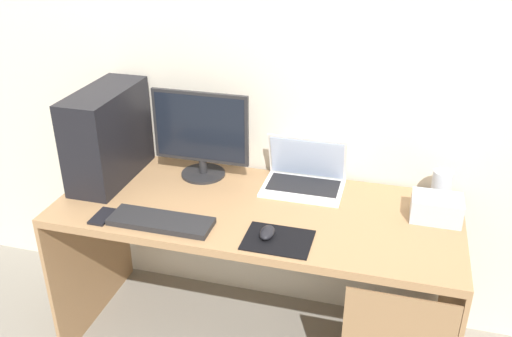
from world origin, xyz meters
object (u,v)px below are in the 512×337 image
Objects in this scene: speaker at (441,186)px; cell_phone at (103,216)px; pc_tower at (108,135)px; keyboard at (161,221)px; laptop at (304,178)px; mouse_left at (267,232)px; monitor at (201,135)px; projector at (436,208)px.

speaker reaches higher than cell_phone.
pc_tower reaches higher than cell_phone.
keyboard is (0.39, -0.32, -0.20)m from pc_tower.
laptop is at bearing 9.13° from pc_tower.
mouse_left is (-0.65, -0.47, -0.05)m from speaker.
speaker is 0.34× the size of keyboard.
keyboard is 3.23× the size of cell_phone.
laptop is 0.89m from cell_phone.
keyboard is (-0.01, -0.44, -0.19)m from monitor.
projector is at bearing -6.04° from monitor.
projector is (1.05, -0.11, -0.16)m from monitor.
pc_tower is at bearing 140.30° from keyboard.
monitor reaches higher than mouse_left.
projector is (-0.02, -0.16, -0.02)m from speaker.
cell_phone is at bearing -67.94° from pc_tower.
monitor is 1.06m from projector.
laptop reaches higher than mouse_left.
projector is (1.45, 0.01, -0.16)m from pc_tower.
pc_tower is 1.35× the size of laptop.
laptop is at bearing 33.01° from cell_phone.
laptop is at bearing 82.63° from mouse_left.
speaker is at bearing 21.05° from cell_phone.
laptop reaches higher than projector.
speaker is 1.19m from keyboard.
monitor is at bearing 60.38° from cell_phone.
cell_phone is (-1.31, -0.35, -0.05)m from projector.
mouse_left is 0.69m from cell_phone.
mouse_left is at bearing 2.64° from keyboard.
mouse_left is (0.43, 0.02, 0.01)m from keyboard.
speaker is (1.07, 0.05, -0.14)m from monitor.
cell_phone is (-0.68, -0.04, -0.02)m from mouse_left.
pc_tower is 1.07× the size of monitor.
pc_tower reaches higher than monitor.
laptop is at bearing 167.06° from projector.
laptop reaches higher than cell_phone.
keyboard is at bearing -136.63° from laptop.
speaker is at bearing 36.30° from mouse_left.
projector is at bearing 17.50° from keyboard.
keyboard is 0.25m from cell_phone.
monitor reaches higher than projector.
cell_phone is (0.14, -0.34, -0.21)m from pc_tower.
projector is 0.48× the size of keyboard.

